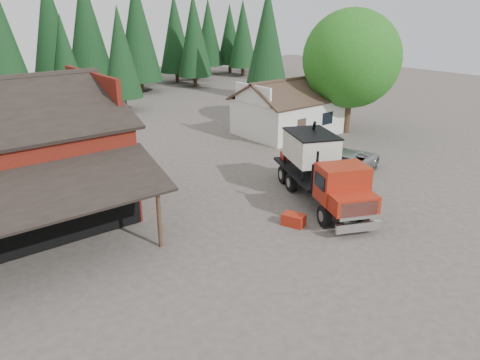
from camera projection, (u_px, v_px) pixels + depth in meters
ground at (282, 228)px, 23.16m from camera, size 120.00×120.00×0.00m
farmhouse at (289, 114)px, 39.65m from camera, size 8.60×6.42×4.65m
deciduous_tree at (352, 62)px, 38.28m from camera, size 8.00×8.00×10.20m
conifer_backdrop at (31, 100)px, 53.88m from camera, size 76.00×16.00×16.00m
near_pine_b at (120, 52)px, 46.52m from camera, size 3.96×3.96×10.40m
near_pine_c at (267, 37)px, 52.56m from camera, size 4.84×4.84×12.40m
feed_truck at (321, 169)px, 25.69m from camera, size 5.95×9.28×4.11m
silver_car at (348, 161)px, 30.32m from camera, size 6.47×4.35×1.65m
equip_box at (294, 220)px, 23.36m from camera, size 1.04×1.28×0.60m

